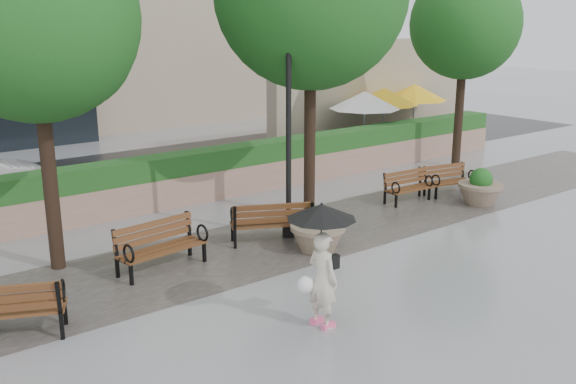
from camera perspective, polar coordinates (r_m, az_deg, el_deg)
ground at (r=12.44m, az=9.15°, el=-7.55°), size 100.00×100.00×0.00m
cobble_strip at (r=14.51m, az=0.53°, el=-3.99°), size 28.00×3.20×0.01m
hedge_wall at (r=17.52m, az=-7.56°, el=1.50°), size 24.00×0.80×1.35m
cafe_wall at (r=25.42m, az=7.77°, el=8.78°), size 10.00×0.60×4.00m
cafe_hedge at (r=23.80m, az=10.55°, el=4.46°), size 8.00×0.50×0.90m
asphalt_street at (r=21.14m, az=-12.97°, el=1.75°), size 40.00×7.00×0.00m
bench_0 at (r=10.92m, az=-23.84°, el=-10.44°), size 1.90×1.38×0.96m
bench_1 at (r=12.81m, az=-11.16°, el=-5.62°), size 1.84×0.92×0.95m
bench_2 at (r=14.08m, az=-1.46°, el=-3.41°), size 1.88×1.40×0.95m
bench_3 at (r=17.50m, az=10.85°, el=-0.07°), size 1.59×0.72×0.83m
bench_4 at (r=18.35m, az=13.85°, el=0.46°), size 1.64×0.94×0.83m
planter_left at (r=13.57m, az=2.67°, el=-3.69°), size 1.17×1.17×0.98m
planter_right at (r=17.68m, az=16.72°, el=0.16°), size 1.17×1.17×0.98m
lamppost at (r=13.98m, az=0.05°, el=3.87°), size 0.28×0.28×4.56m
tree_0 at (r=12.80m, az=-21.05°, el=13.74°), size 3.82×3.79×6.68m
tree_2 at (r=21.85m, az=15.54°, el=13.89°), size 3.57×3.49×6.35m
patio_umb_white at (r=22.78m, az=6.84°, el=8.06°), size 2.50×2.50×2.30m
patio_umb_yellow_a at (r=24.01m, az=8.56°, el=8.36°), size 2.50×2.50×2.30m
patio_umb_yellow_b at (r=25.59m, az=11.18°, el=8.66°), size 2.50×2.50×2.30m
pedestrian at (r=10.06m, az=3.03°, el=-5.46°), size 1.10×1.10×2.01m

